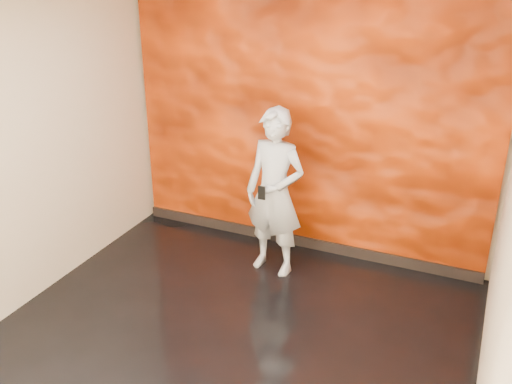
# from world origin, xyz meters

# --- Properties ---
(room) EXTENTS (4.02, 4.02, 2.81)m
(room) POSITION_xyz_m (0.00, 0.00, 1.40)
(room) COLOR black
(room) RESTS_ON ground
(feature_wall) EXTENTS (3.90, 0.06, 2.75)m
(feature_wall) POSITION_xyz_m (0.00, 1.96, 1.38)
(feature_wall) COLOR #FD4A07
(feature_wall) RESTS_ON ground
(baseboard) EXTENTS (3.90, 0.04, 0.12)m
(baseboard) POSITION_xyz_m (0.00, 1.92, 0.06)
(baseboard) COLOR black
(baseboard) RESTS_ON ground
(man) EXTENTS (0.68, 0.49, 1.72)m
(man) POSITION_xyz_m (-0.09, 1.35, 0.86)
(man) COLOR #A8AFB7
(man) RESTS_ON ground
(phone) EXTENTS (0.07, 0.02, 0.14)m
(phone) POSITION_xyz_m (-0.12, 1.09, 0.96)
(phone) COLOR black
(phone) RESTS_ON man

